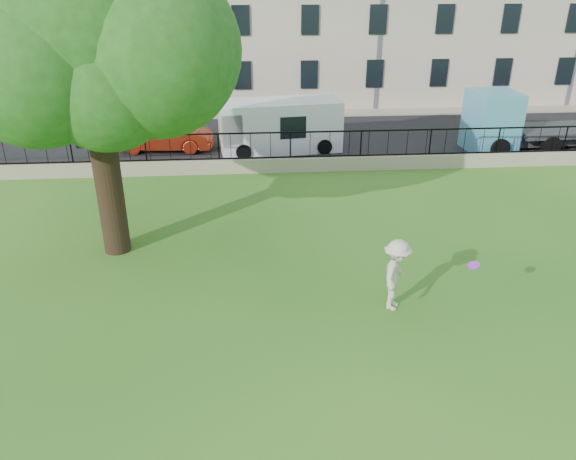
{
  "coord_description": "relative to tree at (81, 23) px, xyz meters",
  "views": [
    {
      "loc": [
        -1.83,
        -10.71,
        8.01
      ],
      "look_at": [
        -0.75,
        3.5,
        1.25
      ],
      "focal_mm": 35.0,
      "sensor_mm": 36.0,
      "label": 1
    }
  ],
  "objects": [
    {
      "name": "sidewalk",
      "position": [
        6.04,
        16.73,
        -6.58
      ],
      "size": [
        60.0,
        1.4,
        0.12
      ],
      "primitive_type": "cube",
      "color": "tan",
      "rests_on": "ground"
    },
    {
      "name": "white_van",
      "position": [
        5.79,
        9.92,
        -5.47
      ],
      "size": [
        5.8,
        2.88,
        2.34
      ],
      "primitive_type": "cube",
      "rotation": [
        0.0,
        0.0,
        0.13
      ],
      "color": "white",
      "rests_on": "street"
    },
    {
      "name": "retaining_wall",
      "position": [
        6.04,
        6.83,
        -6.34
      ],
      "size": [
        50.0,
        0.4,
        0.6
      ],
      "primitive_type": "cube",
      "color": "tan",
      "rests_on": "ground"
    },
    {
      "name": "man",
      "position": [
        7.85,
        -3.88,
        -5.69
      ],
      "size": [
        1.18,
        1.42,
        1.91
      ],
      "primitive_type": "imported",
      "rotation": [
        0.0,
        0.0,
        1.12
      ],
      "color": "beige",
      "rests_on": "ground"
    },
    {
      "name": "frisbee",
      "position": [
        9.36,
        -4.88,
        -4.92
      ],
      "size": [
        0.34,
        0.35,
        0.12
      ],
      "primitive_type": "cylinder",
      "rotation": [
        0.21,
        -0.14,
        -0.36
      ],
      "color": "#AB29EA"
    },
    {
      "name": "iron_railing",
      "position": [
        6.04,
        6.83,
        -5.49
      ],
      "size": [
        50.0,
        0.05,
        1.13
      ],
      "color": "black",
      "rests_on": "retaining_wall"
    },
    {
      "name": "red_sedan",
      "position": [
        0.37,
        10.23,
        -5.9
      ],
      "size": [
        4.56,
        1.81,
        1.47
      ],
      "primitive_type": "imported",
      "rotation": [
        0.0,
        0.0,
        1.51
      ],
      "color": "#A42914",
      "rests_on": "street"
    },
    {
      "name": "tree",
      "position": [
        0.0,
        0.0,
        0.0
      ],
      "size": [
        8.08,
        6.28,
        10.0
      ],
      "color": "black",
      "rests_on": "ground"
    },
    {
      "name": "street",
      "position": [
        6.04,
        11.53,
        -6.64
      ],
      "size": [
        60.0,
        9.0,
        0.01
      ],
      "primitive_type": "cube",
      "color": "black",
      "rests_on": "ground"
    },
    {
      "name": "blue_truck",
      "position": [
        17.91,
        9.23,
        -5.25
      ],
      "size": [
        6.78,
        2.82,
        2.78
      ],
      "primitive_type": "cube",
      "rotation": [
        0.0,
        0.0,
        0.07
      ],
      "color": "#53A0C4",
      "rests_on": "street"
    },
    {
      "name": "ground",
      "position": [
        6.04,
        -5.17,
        -6.64
      ],
      "size": [
        120.0,
        120.0,
        0.0
      ],
      "primitive_type": "plane",
      "color": "#226117",
      "rests_on": "ground"
    }
  ]
}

